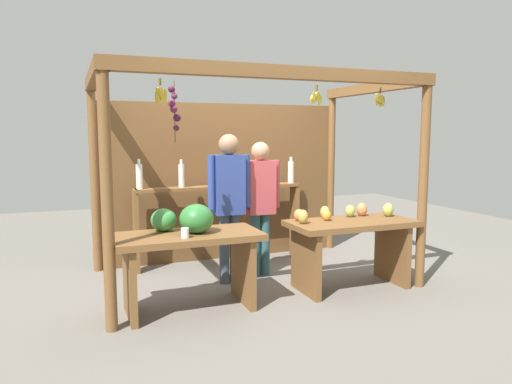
% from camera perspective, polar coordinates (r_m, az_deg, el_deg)
% --- Properties ---
extents(ground_plane, '(12.00, 12.00, 0.00)m').
position_cam_1_polar(ground_plane, '(5.56, -0.73, -10.24)').
color(ground_plane, slate).
rests_on(ground_plane, ground).
extents(market_stall, '(3.33, 2.02, 2.26)m').
position_cam_1_polar(market_stall, '(5.74, -2.36, 3.71)').
color(market_stall, brown).
rests_on(market_stall, ground).
extents(fruit_counter_left, '(1.35, 0.67, 1.00)m').
position_cam_1_polar(fruit_counter_left, '(4.50, -8.18, -6.23)').
color(fruit_counter_left, brown).
rests_on(fruit_counter_left, ground).
extents(fruit_counter_right, '(1.35, 0.64, 0.88)m').
position_cam_1_polar(fruit_counter_right, '(5.20, 11.18, -5.25)').
color(fruit_counter_right, brown).
rests_on(fruit_counter_right, ground).
extents(bottle_shelf_unit, '(2.14, 0.22, 1.36)m').
position_cam_1_polar(bottle_shelf_unit, '(6.01, -4.35, -1.14)').
color(bottle_shelf_unit, brown).
rests_on(bottle_shelf_unit, ground).
extents(vendor_man, '(0.48, 0.22, 1.65)m').
position_cam_1_polar(vendor_man, '(5.20, -3.24, -0.29)').
color(vendor_man, '#3B4857').
rests_on(vendor_man, ground).
extents(vendor_woman, '(0.48, 0.21, 1.56)m').
position_cam_1_polar(vendor_woman, '(5.47, 0.52, -0.56)').
color(vendor_woman, '#305A5E').
rests_on(vendor_woman, ground).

